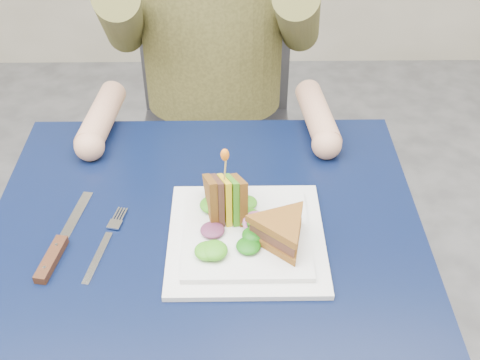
{
  "coord_description": "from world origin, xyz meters",
  "views": [
    {
      "loc": [
        0.05,
        -0.7,
        1.45
      ],
      "look_at": [
        0.06,
        0.06,
        0.82
      ],
      "focal_mm": 45.0,
      "sensor_mm": 36.0,
      "label": 1
    }
  ],
  "objects_px": {
    "chair": "(216,105)",
    "sandwich_upright": "(226,199)",
    "table": "(206,278)",
    "sandwich_flat": "(281,231)",
    "fork": "(104,245)",
    "plate": "(246,236)",
    "knife": "(56,251)"
  },
  "relations": [
    {
      "from": "plate",
      "to": "sandwich_flat",
      "type": "bearing_deg",
      "value": -24.44
    },
    {
      "from": "chair",
      "to": "fork",
      "type": "xyz_separation_m",
      "value": [
        -0.17,
        -0.74,
        0.19
      ]
    },
    {
      "from": "chair",
      "to": "plate",
      "type": "xyz_separation_m",
      "value": [
        0.07,
        -0.72,
        0.2
      ]
    },
    {
      "from": "fork",
      "to": "sandwich_flat",
      "type": "bearing_deg",
      "value": -2.56
    },
    {
      "from": "table",
      "to": "sandwich_flat",
      "type": "bearing_deg",
      "value": -5.36
    },
    {
      "from": "chair",
      "to": "plate",
      "type": "height_order",
      "value": "chair"
    },
    {
      "from": "plate",
      "to": "fork",
      "type": "bearing_deg",
      "value": -177.11
    },
    {
      "from": "table",
      "to": "knife",
      "type": "height_order",
      "value": "knife"
    },
    {
      "from": "fork",
      "to": "knife",
      "type": "distance_m",
      "value": 0.08
    },
    {
      "from": "sandwich_flat",
      "to": "chair",
      "type": "bearing_deg",
      "value": 99.46
    },
    {
      "from": "knife",
      "to": "table",
      "type": "bearing_deg",
      "value": 2.97
    },
    {
      "from": "plate",
      "to": "knife",
      "type": "bearing_deg",
      "value": -175.26
    },
    {
      "from": "plate",
      "to": "knife",
      "type": "distance_m",
      "value": 0.31
    },
    {
      "from": "sandwich_upright",
      "to": "fork",
      "type": "relative_size",
      "value": 0.77
    },
    {
      "from": "sandwich_upright",
      "to": "fork",
      "type": "distance_m",
      "value": 0.22
    },
    {
      "from": "chair",
      "to": "knife",
      "type": "distance_m",
      "value": 0.81
    },
    {
      "from": "sandwich_upright",
      "to": "chair",
      "type": "bearing_deg",
      "value": 93.01
    },
    {
      "from": "chair",
      "to": "sandwich_upright",
      "type": "height_order",
      "value": "chair"
    },
    {
      "from": "chair",
      "to": "sandwich_flat",
      "type": "bearing_deg",
      "value": -80.54
    },
    {
      "from": "plate",
      "to": "sandwich_upright",
      "type": "height_order",
      "value": "sandwich_upright"
    },
    {
      "from": "chair",
      "to": "fork",
      "type": "relative_size",
      "value": 5.21
    },
    {
      "from": "sandwich_flat",
      "to": "sandwich_upright",
      "type": "relative_size",
      "value": 1.2
    },
    {
      "from": "sandwich_flat",
      "to": "fork",
      "type": "relative_size",
      "value": 0.93
    },
    {
      "from": "table",
      "to": "sandwich_upright",
      "type": "distance_m",
      "value": 0.15
    },
    {
      "from": "chair",
      "to": "fork",
      "type": "bearing_deg",
      "value": -102.78
    },
    {
      "from": "table",
      "to": "sandwich_flat",
      "type": "height_order",
      "value": "sandwich_flat"
    },
    {
      "from": "sandwich_upright",
      "to": "table",
      "type": "bearing_deg",
      "value": -121.47
    },
    {
      "from": "chair",
      "to": "sandwich_upright",
      "type": "xyz_separation_m",
      "value": [
        0.04,
        -0.68,
        0.24
      ]
    },
    {
      "from": "sandwich_flat",
      "to": "knife",
      "type": "bearing_deg",
      "value": -179.86
    },
    {
      "from": "chair",
      "to": "fork",
      "type": "height_order",
      "value": "chair"
    },
    {
      "from": "plate",
      "to": "knife",
      "type": "xyz_separation_m",
      "value": [
        -0.31,
        -0.03,
        -0.0
      ]
    },
    {
      "from": "fork",
      "to": "sandwich_upright",
      "type": "bearing_deg",
      "value": 15.71
    }
  ]
}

